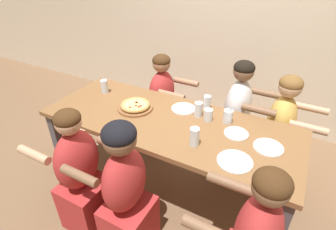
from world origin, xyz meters
The scene contains 18 objects.
ground_plane centered at (0.00, 0.00, 0.00)m, with size 18.00×18.00×0.00m, color brown.
dining_table centered at (0.00, 0.00, 0.69)m, with size 2.09×0.81×0.78m.
pizza_board_main centered at (-0.34, 0.03, 0.80)m, with size 0.30×0.30×0.05m.
empty_plate_a centered at (0.78, 0.02, 0.78)m, with size 0.21×0.21×0.02m.
empty_plate_b centered at (0.54, 0.07, 0.78)m, with size 0.18×0.18×0.02m.
empty_plate_c centered at (0.62, -0.23, 0.78)m, with size 0.23×0.23×0.02m.
empty_plate_d centered at (0.03, 0.22, 0.78)m, with size 0.21×0.21×0.02m.
cocktail_glass_blue centered at (0.43, 0.20, 0.82)m, with size 0.08×0.08×0.14m.
drinking_glass_a centered at (0.21, 0.32, 0.83)m, with size 0.06×0.06×0.12m.
drinking_glass_b centered at (0.31, -0.19, 0.85)m, with size 0.07×0.07×0.14m.
drinking_glass_c centered at (-0.77, 0.14, 0.83)m, with size 0.07×0.07×0.13m.
drinking_glass_d centered at (0.28, 0.15, 0.82)m, with size 0.07×0.07×0.10m.
drinking_glass_e centered at (0.19, 0.18, 0.83)m, with size 0.07×0.07×0.13m.
diner_near_center centered at (0.01, -0.62, 0.52)m, with size 0.51×0.40×1.12m.
diner_far_midleft centered at (-0.41, 0.62, 0.49)m, with size 0.51×0.40×1.07m.
diner_near_midleft centered at (-0.41, -0.62, 0.49)m, with size 0.51×0.40×1.08m.
diner_far_midright centered at (0.42, 0.62, 0.52)m, with size 0.51×0.40×1.15m.
diner_far_right centered at (0.81, 0.62, 0.50)m, with size 0.51×0.40×1.09m.
Camera 1 is at (0.85, -1.57, 1.94)m, focal length 28.00 mm.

